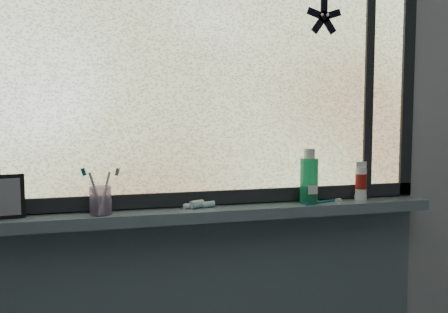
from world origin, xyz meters
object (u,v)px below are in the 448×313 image
Objects in this scene: vanity_mirror at (6,197)px; toothbrush_cup at (101,201)px; cream_tube at (361,180)px; mouthwash_bottle at (309,176)px.

vanity_mirror is 1.51× the size of toothbrush_cup.
toothbrush_cup is 0.88× the size of cream_tube.
vanity_mirror is at bearing 179.93° from cream_tube.
toothbrush_cup is at bearing -179.73° from mouthwash_bottle.
vanity_mirror is 0.30m from toothbrush_cup.
cream_tube is at bearing 1.02° from toothbrush_cup.
mouthwash_bottle reaches higher than toothbrush_cup.
cream_tube is at bearing 3.52° from mouthwash_bottle.
vanity_mirror is 1.28m from cream_tube.
cream_tube is (0.23, 0.01, -0.02)m from mouthwash_bottle.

